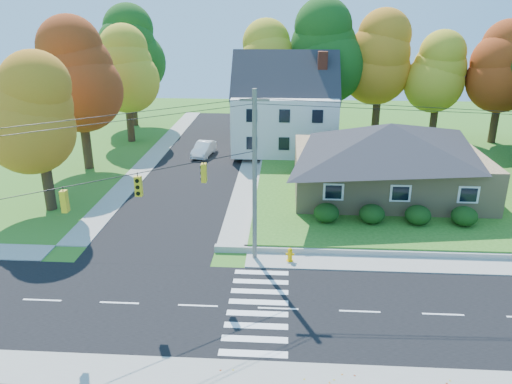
% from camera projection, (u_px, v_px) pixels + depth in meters
% --- Properties ---
extents(ground, '(120.00, 120.00, 0.00)m').
position_uv_depth(ground, '(278.00, 309.00, 24.64)').
color(ground, '#3D7923').
extents(road_main, '(90.00, 8.00, 0.02)m').
position_uv_depth(road_main, '(278.00, 309.00, 24.63)').
color(road_main, black).
rests_on(road_main, ground).
extents(road_cross, '(8.00, 44.00, 0.02)m').
position_uv_depth(road_cross, '(203.00, 158.00, 49.44)').
color(road_cross, black).
rests_on(road_cross, ground).
extents(sidewalk_north, '(90.00, 2.00, 0.08)m').
position_uv_depth(sidewalk_north, '(280.00, 260.00, 29.30)').
color(sidewalk_north, '#9C9A90').
rests_on(sidewalk_north, ground).
extents(sidewalk_south, '(90.00, 2.00, 0.08)m').
position_uv_depth(sidewalk_south, '(275.00, 379.00, 19.95)').
color(sidewalk_south, '#9C9A90').
rests_on(sidewalk_south, ground).
extents(lawn, '(30.00, 30.00, 0.50)m').
position_uv_depth(lawn, '(432.00, 175.00, 43.43)').
color(lawn, '#3D7923').
rests_on(lawn, ground).
extents(ranch_house, '(14.60, 10.60, 5.40)m').
position_uv_depth(ranch_house, '(388.00, 157.00, 38.00)').
color(ranch_house, tan).
rests_on(ranch_house, lawn).
extents(colonial_house, '(10.40, 8.40, 9.60)m').
position_uv_depth(colonial_house, '(285.00, 109.00, 49.24)').
color(colonial_house, silver).
rests_on(colonial_house, lawn).
extents(hedge_row, '(10.70, 1.70, 1.27)m').
position_uv_depth(hedge_row, '(395.00, 214.00, 32.97)').
color(hedge_row, '#163A10').
rests_on(hedge_row, lawn).
extents(traffic_infrastructure, '(38.10, 10.66, 10.00)m').
position_uv_depth(traffic_infrastructure, '(277.00, 202.00, 24.12)').
color(traffic_infrastructure, '#666059').
rests_on(traffic_infrastructure, ground).
extents(tree_lot_0, '(6.72, 6.72, 12.51)m').
position_uv_depth(tree_lot_0, '(267.00, 64.00, 53.69)').
color(tree_lot_0, '#3F2A19').
rests_on(tree_lot_0, lawn).
extents(tree_lot_1, '(7.84, 7.84, 14.60)m').
position_uv_depth(tree_lot_1, '(325.00, 52.00, 51.94)').
color(tree_lot_1, '#3F2A19').
rests_on(tree_lot_1, lawn).
extents(tree_lot_2, '(7.28, 7.28, 13.56)m').
position_uv_depth(tree_lot_2, '(381.00, 58.00, 52.75)').
color(tree_lot_2, '#3F2A19').
rests_on(tree_lot_2, lawn).
extents(tree_lot_3, '(6.16, 6.16, 11.47)m').
position_uv_depth(tree_lot_3, '(440.00, 72.00, 51.91)').
color(tree_lot_3, '#3F2A19').
rests_on(tree_lot_3, lawn).
extents(tree_lot_4, '(6.72, 6.72, 12.51)m').
position_uv_depth(tree_lot_4, '(504.00, 67.00, 50.40)').
color(tree_lot_4, '#3F2A19').
rests_on(tree_lot_4, lawn).
extents(tree_west_0, '(6.16, 6.16, 11.47)m').
position_uv_depth(tree_west_0, '(37.00, 113.00, 34.39)').
color(tree_west_0, '#3F2A19').
rests_on(tree_west_0, ground).
extents(tree_west_1, '(7.28, 7.28, 13.56)m').
position_uv_depth(tree_west_1, '(78.00, 75.00, 43.35)').
color(tree_west_1, '#3F2A19').
rests_on(tree_west_1, ground).
extents(tree_west_2, '(6.72, 6.72, 12.51)m').
position_uv_depth(tree_west_2, '(126.00, 70.00, 52.87)').
color(tree_west_2, '#3F2A19').
rests_on(tree_west_2, ground).
extents(tree_west_3, '(7.84, 7.84, 14.60)m').
position_uv_depth(tree_west_3, '(129.00, 51.00, 60.02)').
color(tree_west_3, '#3F2A19').
rests_on(tree_west_3, ground).
extents(white_car, '(2.06, 4.40, 1.40)m').
position_uv_depth(white_car, '(204.00, 149.00, 49.80)').
color(white_car, white).
rests_on(white_car, road_cross).
extents(fire_hydrant, '(0.51, 0.40, 0.90)m').
position_uv_depth(fire_hydrant, '(290.00, 255.00, 29.04)').
color(fire_hydrant, '#FFB000').
rests_on(fire_hydrant, ground).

